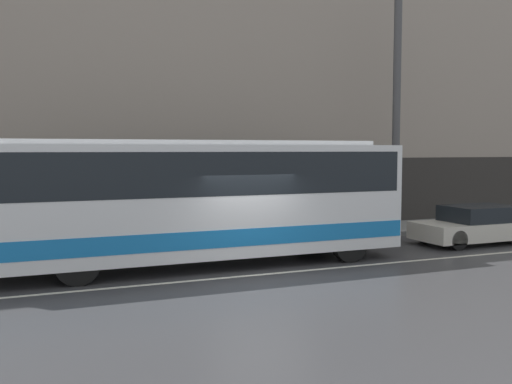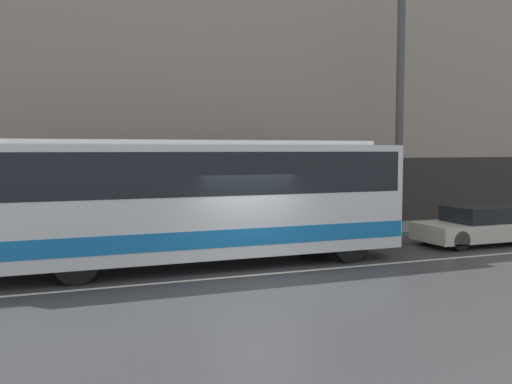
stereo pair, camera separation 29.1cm
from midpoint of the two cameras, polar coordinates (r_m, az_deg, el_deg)
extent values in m
plane|color=#38383A|center=(14.42, -0.58, -8.31)|extent=(60.00, 60.00, 0.00)
cube|color=gray|center=(19.41, -6.47, -4.83)|extent=(60.00, 2.73, 0.16)
cube|color=gray|center=(20.95, -7.80, 14.43)|extent=(60.00, 0.30, 13.70)
cube|color=#2D2B28|center=(20.54, -7.53, -0.63)|extent=(60.00, 0.06, 2.80)
cube|color=beige|center=(14.42, -0.58, -8.30)|extent=(54.00, 0.14, 0.01)
cube|color=white|center=(15.44, -6.33, -0.72)|extent=(11.31, 2.59, 2.91)
cube|color=#1972BF|center=(15.54, -6.31, -4.05)|extent=(11.25, 2.61, 0.45)
cube|color=black|center=(15.39, -6.36, 1.97)|extent=(10.97, 2.61, 1.11)
cube|color=orange|center=(17.75, 11.34, 3.97)|extent=(0.12, 1.94, 0.28)
cube|color=white|center=(15.38, -6.38, 4.92)|extent=(9.61, 2.20, 0.12)
cylinder|color=black|center=(16.18, 8.85, -5.10)|extent=(1.04, 0.28, 1.04)
cylinder|color=black|center=(18.13, 5.13, -4.05)|extent=(1.04, 0.28, 1.04)
cylinder|color=black|center=(13.93, -18.02, -6.78)|extent=(1.04, 0.28, 1.04)
cylinder|color=black|center=(16.17, -18.63, -5.28)|extent=(1.04, 0.28, 1.04)
cube|color=beige|center=(20.64, 21.28, -3.50)|extent=(4.78, 1.82, 0.57)
cube|color=black|center=(20.49, 21.08, -2.01)|extent=(2.30, 1.64, 0.52)
cylinder|color=black|center=(22.44, 23.07, -3.31)|extent=(0.63, 0.20, 0.63)
cylinder|color=black|center=(18.90, 19.13, -4.58)|extent=(0.63, 0.20, 0.63)
cylinder|color=black|center=(20.13, 16.06, -3.97)|extent=(0.63, 0.20, 0.63)
cylinder|color=#4C4C4F|center=(21.93, 13.49, 7.95)|extent=(0.29, 0.29, 8.87)
camera|label=1|loc=(0.15, -90.52, -0.04)|focal=40.00mm
camera|label=2|loc=(0.15, 89.48, 0.04)|focal=40.00mm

